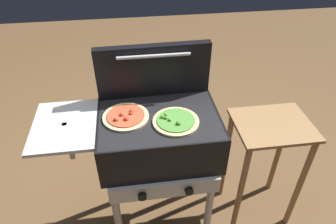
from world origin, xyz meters
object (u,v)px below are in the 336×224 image
object	(u,v)px
grill	(157,137)
prep_table	(266,152)
pizza_pepperoni	(126,116)
pizza_veggie	(176,121)

from	to	relation	value
grill	prep_table	world-z (taller)	grill
grill	pizza_pepperoni	world-z (taller)	pizza_pepperoni
pizza_pepperoni	pizza_veggie	bearing A→B (deg)	-16.32
pizza_veggie	pizza_pepperoni	distance (m)	0.26
grill	prep_table	bearing A→B (deg)	0.37
prep_table	pizza_pepperoni	bearing A→B (deg)	179.51
pizza_veggie	grill	bearing A→B (deg)	146.64
pizza_veggie	prep_table	distance (m)	0.69
pizza_veggie	pizza_pepperoni	size ratio (longest dim) A/B	0.99
pizza_veggie	pizza_pepperoni	world-z (taller)	same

